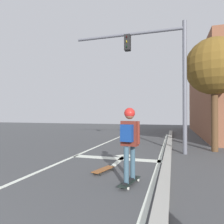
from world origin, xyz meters
name	(u,v)px	position (x,y,z in m)	size (l,w,h in m)	color
lane_line_center	(62,161)	(0.19, 6.00, 0.00)	(0.12, 20.00, 0.01)	silver
lane_line_curbside	(157,169)	(3.18, 6.00, 0.00)	(0.12, 20.00, 0.01)	silver
stop_bar	(117,158)	(1.76, 6.92, 0.00)	(3.14, 0.40, 0.01)	silver
lane_arrow_stem	(119,161)	(1.91, 6.60, 0.00)	(0.16, 1.40, 0.01)	silver
lane_arrow_head	(125,156)	(1.91, 7.45, 0.00)	(0.56, 0.44, 0.01)	silver
curb_strip	(166,167)	(3.43, 6.00, 0.07)	(0.24, 24.00, 0.14)	#A3A39C
skateboard	(130,182)	(2.71, 4.52, 0.07)	(0.35, 0.87, 0.08)	black
skater	(129,135)	(2.70, 4.50, 1.07)	(0.44, 0.60, 1.58)	#355060
spare_skateboard	(103,170)	(1.85, 5.24, 0.07)	(0.42, 0.81, 0.09)	brown
traffic_signal_mast	(158,64)	(3.03, 8.42, 3.52)	(4.55, 0.34, 5.12)	#595A64
roadside_tree	(214,67)	(5.24, 9.34, 3.46)	(2.33, 2.33, 4.65)	#503620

